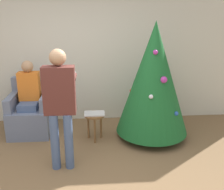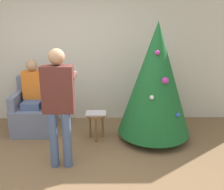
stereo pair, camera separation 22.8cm
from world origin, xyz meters
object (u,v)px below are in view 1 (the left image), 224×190
object	(u,v)px
side_stool	(95,119)
armchair	(31,114)
person_standing	(60,100)
christmas_tree	(154,79)
person_seated	(29,94)

from	to	relation	value
side_stool	armchair	bearing A→B (deg)	160.63
armchair	person_standing	size ratio (longest dim) A/B	0.59
side_stool	person_standing	bearing A→B (deg)	-120.48
christmas_tree	person_seated	distance (m)	2.17
armchair	person_seated	size ratio (longest dim) A/B	0.74
person_seated	side_stool	xyz separation A→B (m)	(1.13, -0.37, -0.34)
christmas_tree	person_standing	size ratio (longest dim) A/B	1.19
christmas_tree	person_standing	distance (m)	1.65
christmas_tree	person_seated	size ratio (longest dim) A/B	1.52
armchair	person_seated	bearing A→B (deg)	-90.00
christmas_tree	side_stool	bearing A→B (deg)	-177.46
armchair	christmas_tree	bearing A→B (deg)	-9.52
person_standing	christmas_tree	bearing A→B (deg)	29.54
armchair	person_standing	xyz separation A→B (m)	(0.68, -1.17, 0.64)
christmas_tree	armchair	xyz separation A→B (m)	(-2.12, 0.35, -0.70)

